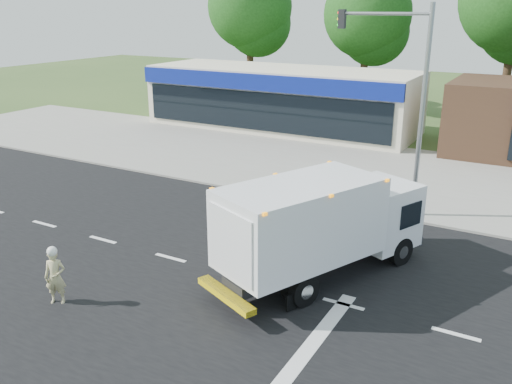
{
  "coord_description": "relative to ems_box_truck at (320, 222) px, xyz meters",
  "views": [
    {
      "loc": [
        7.32,
        -12.71,
        7.83
      ],
      "look_at": [
        -1.41,
        2.91,
        1.7
      ],
      "focal_mm": 38.0,
      "sensor_mm": 36.0,
      "label": 1
    }
  ],
  "objects": [
    {
      "name": "traffic_signal_pole",
      "position": [
        0.6,
        6.44,
        3.09
      ],
      "size": [
        3.51,
        0.25,
        8.0
      ],
      "color": "gray",
      "rests_on": "ground"
    },
    {
      "name": "ground",
      "position": [
        -1.75,
        -1.16,
        -1.83
      ],
      "size": [
        120.0,
        120.0,
        0.0
      ],
      "primitive_type": "plane",
      "color": "#385123",
      "rests_on": "ground"
    },
    {
      "name": "parking_apron",
      "position": [
        -1.75,
        12.84,
        -1.82
      ],
      "size": [
        60.0,
        9.0,
        0.02
      ],
      "primitive_type": "cube",
      "color": "gray",
      "rests_on": "ground"
    },
    {
      "name": "retail_strip_mall",
      "position": [
        -10.75,
        18.77,
        0.18
      ],
      "size": [
        18.0,
        6.2,
        4.0
      ],
      "color": "beige",
      "rests_on": "ground"
    },
    {
      "name": "lane_markings",
      "position": [
        -0.4,
        -2.51,
        -1.81
      ],
      "size": [
        55.2,
        7.0,
        0.01
      ],
      "color": "silver",
      "rests_on": "road_asphalt"
    },
    {
      "name": "background_trees",
      "position": [
        -2.6,
        27.01,
        5.55
      ],
      "size": [
        36.77,
        7.39,
        12.1
      ],
      "color": "#332114",
      "rests_on": "ground"
    },
    {
      "name": "road_asphalt",
      "position": [
        -1.75,
        -1.16,
        -1.82
      ],
      "size": [
        60.0,
        14.0,
        0.02
      ],
      "primitive_type": "cube",
      "color": "black",
      "rests_on": "ground"
    },
    {
      "name": "emergency_worker",
      "position": [
        -5.75,
        -4.93,
        -0.98
      ],
      "size": [
        0.7,
        0.62,
        1.71
      ],
      "rotation": [
        0.0,
        0.0,
        0.52
      ],
      "color": "tan",
      "rests_on": "ground"
    },
    {
      "name": "sidewalk",
      "position": [
        -1.75,
        7.04,
        -1.77
      ],
      "size": [
        60.0,
        2.4,
        0.12
      ],
      "primitive_type": "cube",
      "color": "gray",
      "rests_on": "ground"
    },
    {
      "name": "ems_box_truck",
      "position": [
        0.0,
        0.0,
        0.0
      ],
      "size": [
        4.9,
        7.43,
        3.17
      ],
      "rotation": [
        0.0,
        0.0,
        1.15
      ],
      "color": "black",
      "rests_on": "ground"
    }
  ]
}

